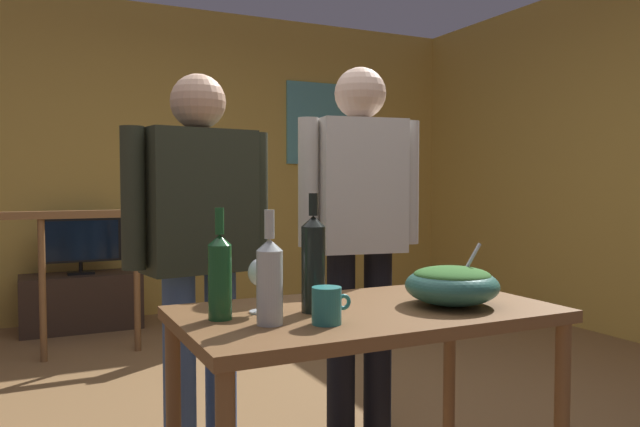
{
  "coord_description": "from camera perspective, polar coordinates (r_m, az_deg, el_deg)",
  "views": [
    {
      "loc": [
        -1.05,
        -2.42,
        1.16
      ],
      "look_at": [
        -0.05,
        -0.36,
        1.04
      ],
      "focal_mm": 34.26,
      "sensor_mm": 36.0,
      "label": 1
    }
  ],
  "objects": [
    {
      "name": "serving_table",
      "position": [
        2.05,
        4.36,
        -11.2
      ],
      "size": [
        1.22,
        0.67,
        0.75
      ],
      "color": "brown",
      "rests_on": "ground_plane"
    },
    {
      "name": "stair_railing",
      "position": [
        4.34,
        -22.11,
        -4.16
      ],
      "size": [
        3.06,
        0.1,
        1.03
      ],
      "color": "brown",
      "rests_on": "ground_plane"
    },
    {
      "name": "salad_bowl",
      "position": [
        2.11,
        12.22,
        -6.39
      ],
      "size": [
        0.31,
        0.31,
        0.2
      ],
      "color": "#337060",
      "rests_on": "serving_table"
    },
    {
      "name": "person_standing_left",
      "position": [
        2.5,
        -11.2,
        -2.07
      ],
      "size": [
        0.62,
        0.28,
        1.59
      ],
      "rotation": [
        0.0,
        0.0,
        3.3
      ],
      "color": "#3D5684",
      "rests_on": "ground_plane"
    },
    {
      "name": "wine_bottle_dark",
      "position": [
        1.94,
        -0.62,
        -4.56
      ],
      "size": [
        0.08,
        0.08,
        0.38
      ],
      "color": "black",
      "rests_on": "serving_table"
    },
    {
      "name": "person_standing_right",
      "position": [
        2.78,
        3.74,
        -0.5
      ],
      "size": [
        0.57,
        0.28,
        1.68
      ],
      "rotation": [
        0.0,
        0.0,
        2.99
      ],
      "color": "black",
      "rests_on": "ground_plane"
    },
    {
      "name": "flat_screen_tv",
      "position": [
        5.14,
        -21.45,
        -2.44
      ],
      "size": [
        0.61,
        0.12,
        0.44
      ],
      "color": "black",
      "rests_on": "tv_console"
    },
    {
      "name": "tv_console",
      "position": [
        5.24,
        -21.38,
        -7.67
      ],
      "size": [
        0.9,
        0.4,
        0.44
      ],
      "primitive_type": "cube",
      "color": "#38281E",
      "rests_on": "ground_plane"
    },
    {
      "name": "wine_bottle_green",
      "position": [
        1.86,
        -9.34,
        -5.66
      ],
      "size": [
        0.07,
        0.07,
        0.34
      ],
      "color": "#1E5628",
      "rests_on": "serving_table"
    },
    {
      "name": "wine_glass",
      "position": [
        1.94,
        -5.55,
        -5.71
      ],
      "size": [
        0.08,
        0.08,
        0.17
      ],
      "color": "silver",
      "rests_on": "serving_table"
    },
    {
      "name": "mug_teal",
      "position": [
        1.79,
        0.67,
        -8.59
      ],
      "size": [
        0.12,
        0.09,
        0.11
      ],
      "color": "teal",
      "rests_on": "serving_table"
    },
    {
      "name": "back_wall",
      "position": [
        5.59,
        -15.11,
        4.77
      ],
      "size": [
        5.97,
        0.1,
        2.71
      ],
      "primitive_type": "cube",
      "color": "gold",
      "rests_on": "ground_plane"
    },
    {
      "name": "wine_bottle_clear",
      "position": [
        1.78,
        -4.73,
        -6.13
      ],
      "size": [
        0.08,
        0.08,
        0.33
      ],
      "color": "silver",
      "rests_on": "serving_table"
    },
    {
      "name": "framed_picture",
      "position": [
        6.05,
        -0.21,
        8.39
      ],
      "size": [
        0.66,
        0.03,
        0.79
      ],
      "primitive_type": "cube",
      "color": "#59A8AD"
    },
    {
      "name": "side_wall_right",
      "position": [
        5.24,
        24.56,
        4.74
      ],
      "size": [
        0.1,
        4.6,
        2.71
      ],
      "primitive_type": "cube",
      "color": "gold",
      "rests_on": "ground_plane"
    }
  ]
}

